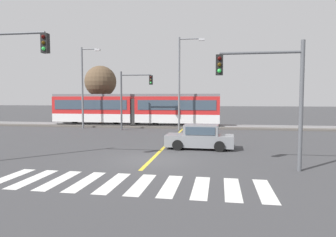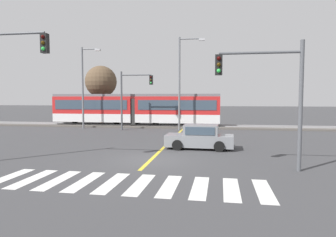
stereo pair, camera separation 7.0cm
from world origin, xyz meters
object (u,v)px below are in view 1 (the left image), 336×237
Objects in this scene: traffic_light_near_left at (1,73)px; street_lamp_west at (84,83)px; traffic_light_near_right at (270,86)px; light_rail_tram at (135,108)px; sedan_crossing at (200,138)px; traffic_light_far_left at (132,91)px; street_lamp_centre at (182,77)px; bare_tree_far_west at (101,82)px.

traffic_light_near_left is 0.80× the size of street_lamp_west.
light_rail_tram is at bearing 120.73° from traffic_light_near_right.
sedan_crossing is at bearing -40.54° from street_lamp_west.
light_rail_tram is 3.27× the size of traffic_light_near_right.
traffic_light_far_left is 0.63× the size of street_lamp_centre.
traffic_light_near_left is at bearing -148.41° from sedan_crossing.
traffic_light_near_right is at bearing -53.87° from bare_tree_far_west.
sedan_crossing is 6.79m from traffic_light_near_right.
traffic_light_near_right is 16.91m from street_lamp_centre.
traffic_light_far_left is 10.51m from bare_tree_far_west.
traffic_light_near_right is 0.98× the size of traffic_light_far_left.
traffic_light_far_left is 5.53m from street_lamp_west.
light_rail_tram is at bearing 85.75° from traffic_light_near_left.
street_lamp_centre is 1.25× the size of bare_tree_far_west.
light_rail_tram is 2.21× the size of street_lamp_west.
street_lamp_centre reaches higher than sedan_crossing.
traffic_light_near_right is 0.62× the size of street_lamp_centre.
traffic_light_near_right is 12.56m from traffic_light_near_left.
traffic_light_far_left is 5.07m from street_lamp_centre.
street_lamp_west is at bearing -81.65° from bare_tree_far_west.
traffic_light_far_left is at bearing 126.08° from sedan_crossing.
street_lamp_centre is (-2.35, 10.76, 4.49)m from sedan_crossing.
traffic_light_far_left is 0.79× the size of bare_tree_far_west.
street_lamp_centre reaches higher than bare_tree_far_west.
light_rail_tram is 2.03× the size of street_lamp_centre.
street_lamp_centre is (6.89, 16.45, 0.80)m from traffic_light_near_left.
sedan_crossing is 16.95m from street_lamp_west.
sedan_crossing is at bearing -77.67° from street_lamp_centre.
traffic_light_far_left is at bearing -51.79° from bare_tree_far_west.
sedan_crossing is 11.46m from traffic_light_near_left.
light_rail_tram is 3.21× the size of traffic_light_far_left.
traffic_light_far_left is at bearing 82.22° from traffic_light_near_left.
bare_tree_far_west is (-13.57, 17.97, 4.54)m from sedan_crossing.
sedan_crossing is 0.74× the size of traffic_light_far_left.
sedan_crossing is 12.50m from traffic_light_far_left.
traffic_light_far_left is (2.11, 15.47, -0.57)m from traffic_light_near_left.
light_rail_tram is at bearing 152.94° from street_lamp_centre.
traffic_light_near_right is 0.68× the size of street_lamp_west.
traffic_light_near_right is 28.62m from bare_tree_far_west.
street_lamp_centre reaches higher than traffic_light_near_right.
traffic_light_near_right is (3.28, -5.12, 3.02)m from sedan_crossing.
light_rail_tram is at bearing 31.37° from street_lamp_west.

